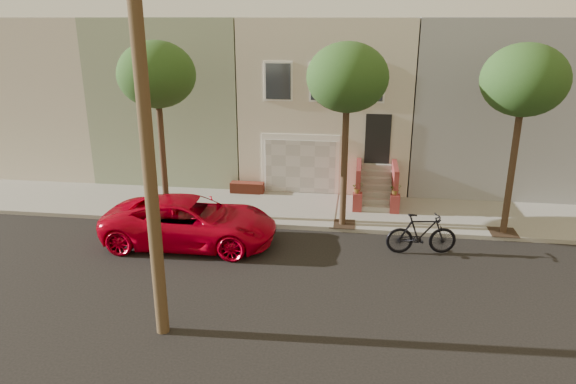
# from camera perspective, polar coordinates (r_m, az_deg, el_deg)

# --- Properties ---
(ground) EXTENTS (90.00, 90.00, 0.00)m
(ground) POSITION_cam_1_polar(r_m,az_deg,el_deg) (15.43, 1.54, -9.21)
(ground) COLOR black
(ground) RESTS_ON ground
(sidewalk) EXTENTS (40.00, 3.70, 0.15)m
(sidewalk) POSITION_cam_1_polar(r_m,az_deg,el_deg) (20.27, 3.24, -2.02)
(sidewalk) COLOR gray
(sidewalk) RESTS_ON ground
(house_row) EXTENTS (33.10, 11.70, 7.00)m
(house_row) POSITION_cam_1_polar(r_m,az_deg,el_deg) (25.06, 4.54, 10.36)
(house_row) COLOR beige
(house_row) RESTS_ON sidewalk
(tree_left) EXTENTS (2.70, 2.57, 6.30)m
(tree_left) POSITION_cam_1_polar(r_m,az_deg,el_deg) (18.92, -14.09, 12.15)
(tree_left) COLOR #2D2116
(tree_left) RESTS_ON sidewalk
(tree_mid) EXTENTS (2.70, 2.57, 6.30)m
(tree_mid) POSITION_cam_1_polar(r_m,az_deg,el_deg) (17.59, 6.47, 12.13)
(tree_mid) COLOR #2D2116
(tree_mid) RESTS_ON sidewalk
(tree_right) EXTENTS (2.70, 2.57, 6.30)m
(tree_right) POSITION_cam_1_polar(r_m,az_deg,el_deg) (18.29, 24.28, 10.89)
(tree_right) COLOR #2D2116
(tree_right) RESTS_ON sidewalk
(pickup_truck) EXTENTS (5.70, 2.72, 1.57)m
(pickup_truck) POSITION_cam_1_polar(r_m,az_deg,el_deg) (17.56, -10.53, -3.17)
(pickup_truck) COLOR #BC0019
(pickup_truck) RESTS_ON ground
(motorcycle) EXTENTS (2.29, 0.93, 1.34)m
(motorcycle) POSITION_cam_1_polar(r_m,az_deg,el_deg) (17.15, 14.30, -4.41)
(motorcycle) COLOR black
(motorcycle) RESTS_ON ground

